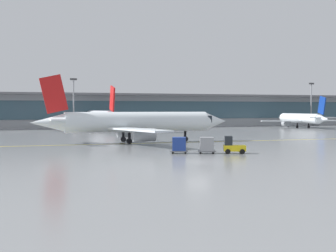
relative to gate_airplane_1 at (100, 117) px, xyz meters
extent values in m
plane|color=gray|center=(-4.51, -73.11, -3.16)|extent=(400.00, 400.00, 0.00)
cube|color=yellow|center=(-2.83, -46.50, -3.16)|extent=(109.97, 3.15, 0.01)
cube|color=#9EA3A8|center=(-4.51, 17.55, 1.34)|extent=(211.41, 8.00, 9.00)
cube|color=#385666|center=(-4.51, 13.47, 1.79)|extent=(202.95, 0.16, 5.04)
cube|color=slate|center=(-4.51, 16.05, 6.14)|extent=(219.87, 11.00, 0.60)
cylinder|color=silver|center=(-0.01, 0.41, 0.10)|extent=(3.64, 22.91, 3.17)
cone|color=silver|center=(-0.28, 13.74, 0.10)|extent=(3.09, 3.87, 3.02)
cube|color=black|center=(-0.23, 11.20, 0.50)|extent=(2.53, 2.91, 1.11)
cone|color=silver|center=(0.28, -13.55, 0.10)|extent=(2.80, 5.13, 2.70)
cube|color=silver|center=(-8.09, -1.62, -0.77)|extent=(13.40, 6.24, 0.26)
cylinder|color=#999EA3|center=(-5.51, -0.17, -1.65)|extent=(2.03, 3.40, 1.96)
cube|color=silver|center=(8.15, -1.29, -0.77)|extent=(13.37, 6.72, 0.26)
cylinder|color=#999EA3|center=(5.51, 0.06, -1.65)|extent=(2.03, 3.40, 1.96)
cube|color=red|center=(0.26, -12.54, 4.40)|extent=(0.42, 4.29, 5.98)
cube|color=silver|center=(-2.09, -12.21, 0.58)|extent=(4.71, 2.34, 0.22)
cube|color=silver|center=(2.58, -12.12, 0.58)|extent=(4.71, 2.34, 0.22)
cylinder|color=black|center=(-0.17, 8.41, -2.32)|extent=(0.41, 0.41, 1.68)
cylinder|color=black|center=(-0.17, 8.41, -2.74)|extent=(0.53, 0.85, 0.84)
cylinder|color=black|center=(-2.12, -1.50, -2.32)|extent=(0.41, 0.41, 1.68)
cylinder|color=black|center=(-2.12, -1.50, -2.74)|extent=(0.53, 0.85, 0.84)
cylinder|color=black|center=(2.18, -1.41, -2.32)|extent=(0.41, 0.41, 1.68)
cylinder|color=black|center=(2.18, -1.41, -2.74)|extent=(0.53, 0.85, 0.84)
cylinder|color=white|center=(55.48, -3.86, -0.48)|extent=(4.02, 18.89, 2.60)
cone|color=white|center=(56.31, 7.05, -0.48)|extent=(2.70, 3.30, 2.47)
cube|color=black|center=(56.15, 4.97, -0.16)|extent=(2.20, 2.49, 0.91)
cone|color=white|center=(54.61, -15.28, -0.48)|extent=(2.52, 4.32, 2.21)
cube|color=white|center=(48.72, -4.88, -1.20)|extent=(10.90, 6.03, 0.21)
cylinder|color=#999EA3|center=(50.95, -3.90, -1.92)|extent=(1.81, 2.87, 1.61)
cube|color=white|center=(62.01, -5.89, -1.20)|extent=(11.00, 4.57, 0.21)
cylinder|color=#999EA3|center=(59.96, -4.58, -1.92)|extent=(1.81, 2.87, 1.61)
cube|color=navy|center=(54.67, -14.45, 3.04)|extent=(0.54, 3.52, 4.90)
cube|color=white|center=(52.79, -14.00, -0.09)|extent=(3.96, 2.12, 0.18)
cube|color=white|center=(56.61, -14.29, -0.09)|extent=(3.96, 2.12, 0.18)
cylinder|color=black|center=(55.98, 2.69, -2.47)|extent=(0.34, 0.34, 1.38)
cylinder|color=black|center=(55.98, 2.69, -2.82)|extent=(0.47, 0.72, 0.69)
cylinder|color=black|center=(53.61, -5.25, -2.47)|extent=(0.34, 0.34, 1.38)
cylinder|color=black|center=(53.61, -5.25, -2.82)|extent=(0.47, 0.72, 0.69)
cylinder|color=black|center=(57.12, -5.52, -2.47)|extent=(0.34, 0.34, 1.38)
cylinder|color=black|center=(57.12, -5.52, -2.82)|extent=(0.47, 0.72, 0.69)
cylinder|color=white|center=(-2.83, -44.50, 0.10)|extent=(22.89, 3.75, 3.17)
cone|color=white|center=(10.48, -44.83, 0.10)|extent=(3.88, 3.11, 3.01)
cube|color=black|center=(7.94, -44.77, 0.49)|extent=(2.91, 2.54, 1.11)
cone|color=white|center=(-16.77, -44.14, 0.10)|extent=(5.14, 2.82, 2.69)
cube|color=white|center=(-4.49, -36.34, -0.77)|extent=(6.77, 13.34, 0.26)
cylinder|color=#999EA3|center=(-3.16, -38.99, -1.65)|extent=(3.40, 2.04, 1.96)
cube|color=white|center=(-4.90, -52.56, -0.77)|extent=(6.17, 13.38, 0.26)
cylinder|color=#999EA3|center=(-3.44, -49.98, -1.65)|extent=(3.40, 2.04, 1.96)
cube|color=red|center=(-15.76, -44.17, 4.39)|extent=(4.28, 0.44, 5.97)
cube|color=white|center=(-15.32, -41.85, 0.57)|extent=(2.35, 4.72, 0.22)
cube|color=white|center=(-15.44, -46.51, 0.57)|extent=(2.35, 4.72, 0.22)
cylinder|color=black|center=(5.15, -44.70, -2.33)|extent=(0.41, 0.41, 1.68)
cylinder|color=black|center=(5.15, -44.70, -2.74)|extent=(0.85, 0.53, 0.84)
cylinder|color=black|center=(-4.64, -42.31, -2.33)|extent=(0.41, 0.41, 1.68)
cylinder|color=black|center=(-4.64, -42.31, -2.74)|extent=(0.85, 0.53, 0.84)
cylinder|color=black|center=(-4.75, -46.59, -2.33)|extent=(0.41, 0.41, 1.68)
cylinder|color=black|center=(-4.75, -46.59, -2.74)|extent=(0.85, 0.53, 0.84)
cube|color=yellow|center=(3.05, -66.29, -2.51)|extent=(2.93, 2.27, 0.70)
cube|color=#1E2328|center=(2.36, -66.01, -1.61)|extent=(1.30, 1.49, 1.10)
cylinder|color=black|center=(4.10, -65.96, -2.86)|extent=(0.64, 0.43, 0.60)
cylinder|color=black|center=(3.58, -67.26, -2.86)|extent=(0.64, 0.43, 0.60)
cylinder|color=black|center=(2.53, -65.33, -2.86)|extent=(0.64, 0.43, 0.60)
cylinder|color=black|center=(2.01, -66.62, -2.86)|extent=(0.64, 0.43, 0.60)
cube|color=#595B60|center=(-0.02, -65.06, -2.88)|extent=(2.55, 2.27, 0.12)
cube|color=gray|center=(-0.02, -65.06, -2.02)|extent=(2.04, 1.99, 1.60)
cylinder|color=black|center=(0.94, -64.69, -3.05)|extent=(0.24, 0.17, 0.22)
cylinder|color=black|center=(0.42, -65.99, -3.05)|extent=(0.24, 0.17, 0.22)
cylinder|color=black|center=(-0.45, -64.13, -3.05)|extent=(0.24, 0.17, 0.22)
cylinder|color=black|center=(-0.97, -65.43, -3.05)|extent=(0.24, 0.17, 0.22)
cube|color=#595B60|center=(-3.09, -63.82, -2.88)|extent=(2.55, 2.27, 0.12)
cube|color=navy|center=(-3.09, -63.82, -2.02)|extent=(2.04, 1.99, 1.60)
cylinder|color=black|center=(-2.13, -63.45, -3.05)|extent=(0.24, 0.17, 0.22)
cylinder|color=black|center=(-2.66, -64.75, -3.05)|extent=(0.24, 0.17, 0.22)
cylinder|color=black|center=(-3.53, -62.89, -3.05)|extent=(0.24, 0.17, 0.22)
cylinder|color=black|center=(-4.05, -64.19, -3.05)|extent=(0.24, 0.17, 0.22)
cylinder|color=gray|center=(-5.29, 8.56, 3.21)|extent=(0.36, 0.36, 12.75)
cube|color=#3F3F42|center=(-5.29, 8.56, 9.84)|extent=(1.80, 0.30, 0.50)
cylinder|color=gray|center=(68.32, 8.89, 3.28)|extent=(0.36, 0.36, 12.89)
cube|color=#3F3F42|center=(68.32, 8.89, 9.97)|extent=(1.80, 0.30, 0.50)
camera|label=1|loc=(-23.30, -117.51, 2.23)|focal=51.23mm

